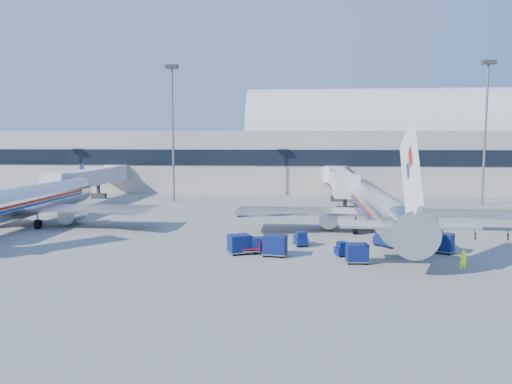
# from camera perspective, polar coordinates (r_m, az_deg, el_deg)

# --- Properties ---
(ground) EXTENTS (260.00, 260.00, 0.00)m
(ground) POSITION_cam_1_polar(r_m,az_deg,el_deg) (52.71, 3.62, -5.42)
(ground) COLOR gray
(ground) RESTS_ON ground
(terminal) EXTENTS (170.00, 28.15, 21.00)m
(terminal) POSITION_cam_1_polar(r_m,az_deg,el_deg) (108.69, -2.66, 4.51)
(terminal) COLOR #B2AA9E
(terminal) RESTS_ON ground
(airliner_main) EXTENTS (32.00, 37.26, 12.07)m
(airliner_main) POSITION_cam_1_polar(r_m,az_deg,el_deg) (57.29, 13.83, -1.69)
(airliner_main) COLOR silver
(airliner_main) RESTS_ON ground
(airliner_mid) EXTENTS (32.00, 37.26, 12.07)m
(airliner_mid) POSITION_cam_1_polar(r_m,az_deg,el_deg) (65.81, -25.31, -1.11)
(airliner_mid) COLOR silver
(airliner_mid) RESTS_ON ground
(jetbridge_near) EXTENTS (4.40, 27.50, 6.25)m
(jetbridge_near) POSITION_cam_1_polar(r_m,az_deg,el_deg) (82.93, 9.54, 1.45)
(jetbridge_near) COLOR silver
(jetbridge_near) RESTS_ON ground
(jetbridge_mid) EXTENTS (4.40, 27.50, 6.25)m
(jetbridge_mid) POSITION_cam_1_polar(r_m,az_deg,el_deg) (90.15, -18.15, 1.60)
(jetbridge_mid) COLOR silver
(jetbridge_mid) RESTS_ON ground
(mast_west) EXTENTS (2.00, 1.20, 22.60)m
(mast_west) POSITION_cam_1_polar(r_m,az_deg,el_deg) (84.52, -9.52, 8.91)
(mast_west) COLOR slate
(mast_west) RESTS_ON ground
(mast_east) EXTENTS (2.00, 1.20, 22.60)m
(mast_east) POSITION_cam_1_polar(r_m,az_deg,el_deg) (86.58, 24.83, 8.37)
(mast_east) COLOR slate
(mast_east) RESTS_ON ground
(barrier_near) EXTENTS (3.00, 0.55, 0.90)m
(barrier_near) POSITION_cam_1_polar(r_m,az_deg,el_deg) (57.02, 22.14, -4.52)
(barrier_near) COLOR #9E9E96
(barrier_near) RESTS_ON ground
(barrier_mid) EXTENTS (3.00, 0.55, 0.90)m
(barrier_mid) POSITION_cam_1_polar(r_m,az_deg,el_deg) (58.06, 25.27, -4.48)
(barrier_mid) COLOR #9E9E96
(barrier_mid) RESTS_ON ground
(tug_lead) EXTENTS (2.26, 1.67, 1.33)m
(tug_lead) POSITION_cam_1_polar(r_m,az_deg,el_deg) (45.90, 10.21, -6.47)
(tug_lead) COLOR #0A1751
(tug_lead) RESTS_ON ground
(tug_right) EXTENTS (2.42, 2.51, 1.52)m
(tug_right) POSITION_cam_1_polar(r_m,az_deg,el_deg) (50.71, 14.54, -5.27)
(tug_right) COLOR #0A1751
(tug_right) RESTS_ON ground
(tug_left) EXTENTS (1.55, 2.40, 1.44)m
(tug_left) POSITION_cam_1_polar(r_m,az_deg,el_deg) (49.68, 5.13, -5.37)
(tug_left) COLOR #0A1751
(tug_left) RESTS_ON ground
(cart_train_a) EXTENTS (2.36, 1.94, 1.88)m
(cart_train_a) POSITION_cam_1_polar(r_m,az_deg,el_deg) (45.06, 2.19, -6.09)
(cart_train_a) COLOR #0A1751
(cart_train_a) RESTS_ON ground
(cart_train_b) EXTENTS (1.81, 1.48, 1.46)m
(cart_train_b) POSITION_cam_1_polar(r_m,az_deg,el_deg) (46.20, 0.06, -6.07)
(cart_train_b) COLOR #0A1751
(cart_train_b) RESTS_ON ground
(cart_train_c) EXTENTS (2.49, 2.29, 1.77)m
(cart_train_c) POSITION_cam_1_polar(r_m,az_deg,el_deg) (45.89, -1.91, -5.94)
(cart_train_c) COLOR #0A1751
(cart_train_c) RESTS_ON ground
(cart_solo_near) EXTENTS (1.98, 1.56, 1.67)m
(cart_solo_near) POSITION_cam_1_polar(r_m,az_deg,el_deg) (43.38, 11.49, -6.84)
(cart_solo_near) COLOR #0A1751
(cart_solo_near) RESTS_ON ground
(cart_solo_far) EXTENTS (2.56, 2.38, 1.81)m
(cart_solo_far) POSITION_cam_1_polar(r_m,az_deg,el_deg) (49.44, 20.48, -5.43)
(cart_solo_far) COLOR #0A1751
(cart_solo_far) RESTS_ON ground
(cart_open_red) EXTENTS (2.44, 1.94, 0.58)m
(cart_open_red) POSITION_cam_1_polar(r_m,az_deg,el_deg) (46.12, -0.94, -6.55)
(cart_open_red) COLOR slate
(cart_open_red) RESTS_ON ground
(ramp_worker) EXTENTS (0.70, 0.65, 1.60)m
(ramp_worker) POSITION_cam_1_polar(r_m,az_deg,el_deg) (43.93, 22.58, -7.15)
(ramp_worker) COLOR #CDFF1A
(ramp_worker) RESTS_ON ground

